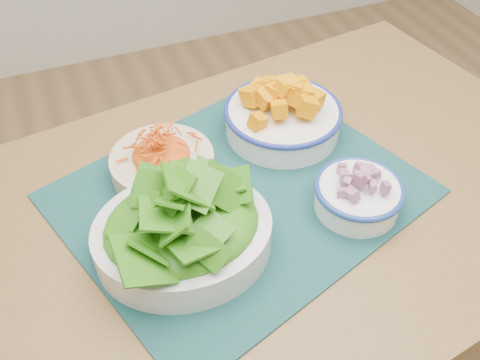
# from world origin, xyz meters

# --- Properties ---
(table) EXTENTS (1.23, 0.92, 0.75)m
(table) POSITION_xyz_m (-0.18, 0.18, 0.64)
(table) COLOR brown
(table) RESTS_ON ground
(placemat) EXTENTS (0.69, 0.62, 0.00)m
(placemat) POSITION_xyz_m (-0.26, 0.20, 0.75)
(placemat) COLOR #0B2A2B
(placemat) RESTS_ON table
(carrot_bowl) EXTENTS (0.21, 0.21, 0.07)m
(carrot_bowl) POSITION_xyz_m (-0.37, 0.29, 0.79)
(carrot_bowl) COLOR beige
(carrot_bowl) RESTS_ON placemat
(squash_bowl) EXTENTS (0.25, 0.25, 0.11)m
(squash_bowl) POSITION_xyz_m (-0.12, 0.32, 0.81)
(squash_bowl) COLOR white
(squash_bowl) RESTS_ON placemat
(lettuce_bowl) EXTENTS (0.30, 0.26, 0.13)m
(lettuce_bowl) POSITION_xyz_m (-0.38, 0.11, 0.82)
(lettuce_bowl) COLOR silver
(lettuce_bowl) RESTS_ON placemat
(onion_bowl) EXTENTS (0.17, 0.17, 0.08)m
(onion_bowl) POSITION_xyz_m (-0.09, 0.09, 0.79)
(onion_bowl) COLOR white
(onion_bowl) RESTS_ON placemat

